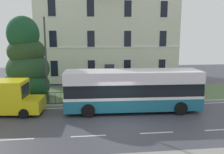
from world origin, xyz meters
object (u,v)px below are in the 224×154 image
object	(u,v)px
evergreen_tree	(26,67)
single_decker_bus	(133,90)
georgian_townhouse	(106,28)
street_lamp_post	(46,53)
litter_bin	(165,91)

from	to	relation	value
evergreen_tree	single_decker_bus	size ratio (longest dim) A/B	0.75
georgian_townhouse	street_lamp_post	size ratio (longest dim) A/B	2.32
single_decker_bus	litter_bin	size ratio (longest dim) A/B	8.50
single_decker_bus	street_lamp_post	bearing A→B (deg)	160.74
single_decker_bus	litter_bin	bearing A→B (deg)	41.97
street_lamp_post	evergreen_tree	bearing A→B (deg)	136.56
single_decker_bus	street_lamp_post	size ratio (longest dim) A/B	1.39
street_lamp_post	litter_bin	world-z (taller)	street_lamp_post
georgian_townhouse	litter_bin	world-z (taller)	georgian_townhouse
georgian_townhouse	evergreen_tree	xyz separation A→B (m)	(-7.93, -10.29, -3.66)
single_decker_bus	street_lamp_post	distance (m)	7.58
georgian_townhouse	evergreen_tree	size ratio (longest dim) A/B	2.22
single_decker_bus	street_lamp_post	xyz separation A→B (m)	(-6.62, 2.57, 2.64)
evergreen_tree	litter_bin	bearing A→B (deg)	-7.11
georgian_townhouse	litter_bin	xyz separation A→B (m)	(4.29, -11.82, -5.83)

